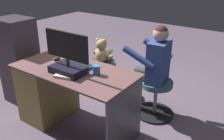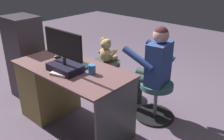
# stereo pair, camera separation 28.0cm
# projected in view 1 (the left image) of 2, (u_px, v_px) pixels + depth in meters

# --- Properties ---
(ground_plane) EXTENTS (10.00, 10.00, 0.00)m
(ground_plane) POSITION_uv_depth(u_px,v_px,m) (100.00, 110.00, 3.16)
(ground_plane) COLOR #635264
(desk) EXTENTS (1.34, 0.66, 0.73)m
(desk) POSITION_uv_depth(u_px,v_px,m) (53.00, 89.00, 2.87)
(desk) COLOR brown
(desk) RESTS_ON ground_plane
(monitor) EXTENTS (0.53, 0.23, 0.42)m
(monitor) POSITION_uv_depth(u_px,v_px,m) (68.00, 60.00, 2.40)
(monitor) COLOR black
(monitor) RESTS_ON desk
(keyboard) EXTENTS (0.42, 0.14, 0.02)m
(keyboard) POSITION_uv_depth(u_px,v_px,m) (76.00, 64.00, 2.64)
(keyboard) COLOR black
(keyboard) RESTS_ON desk
(computer_mouse) EXTENTS (0.06, 0.10, 0.04)m
(computer_mouse) POSITION_uv_depth(u_px,v_px,m) (57.00, 58.00, 2.78)
(computer_mouse) COLOR #2C2921
(computer_mouse) RESTS_ON desk
(cup) EXTENTS (0.07, 0.07, 0.10)m
(cup) POSITION_uv_depth(u_px,v_px,m) (96.00, 70.00, 2.40)
(cup) COLOR #3372BF
(cup) RESTS_ON desk
(tv_remote) EXTENTS (0.09, 0.16, 0.02)m
(tv_remote) POSITION_uv_depth(u_px,v_px,m) (58.00, 66.00, 2.60)
(tv_remote) COLOR black
(tv_remote) RESTS_ON desk
(notebook_binder) EXTENTS (0.29, 0.35, 0.02)m
(notebook_binder) POSITION_uv_depth(u_px,v_px,m) (71.00, 72.00, 2.44)
(notebook_binder) COLOR beige
(notebook_binder) RESTS_ON desk
(office_chair_teddy) EXTENTS (0.49, 0.49, 0.46)m
(office_chair_teddy) POSITION_uv_depth(u_px,v_px,m) (102.00, 74.00, 3.54)
(office_chair_teddy) COLOR black
(office_chair_teddy) RESTS_ON ground_plane
(teddy_bear) EXTENTS (0.24, 0.25, 0.34)m
(teddy_bear) POSITION_uv_depth(u_px,v_px,m) (102.00, 51.00, 3.42)
(teddy_bear) COLOR tan
(teddy_bear) RESTS_ON office_chair_teddy
(visitor_chair) EXTENTS (0.47, 0.47, 0.46)m
(visitor_chair) POSITION_uv_depth(u_px,v_px,m) (156.00, 95.00, 2.98)
(visitor_chair) COLOR black
(visitor_chair) RESTS_ON ground_plane
(person) EXTENTS (0.53, 0.52, 1.13)m
(person) POSITION_uv_depth(u_px,v_px,m) (152.00, 63.00, 2.87)
(person) COLOR #2E4687
(person) RESTS_ON ground_plane
(equipment_rack) EXTENTS (0.44, 0.36, 1.13)m
(equipment_rack) POSITION_uv_depth(u_px,v_px,m) (19.00, 62.00, 3.18)
(equipment_rack) COLOR #342B33
(equipment_rack) RESTS_ON ground_plane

